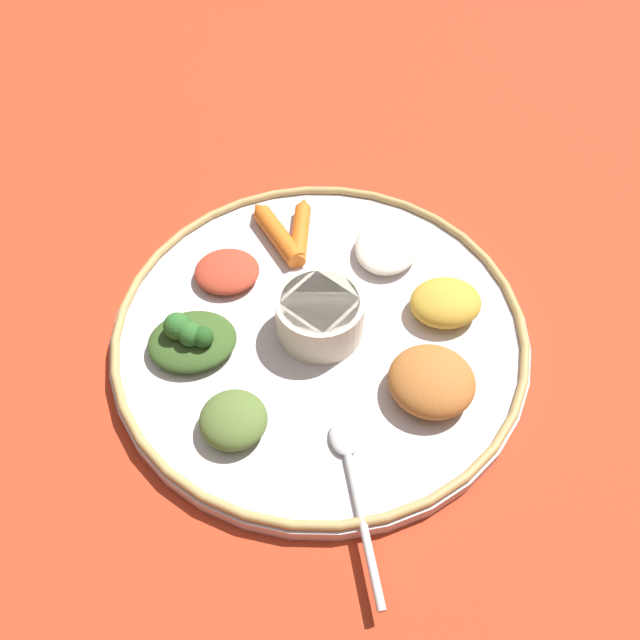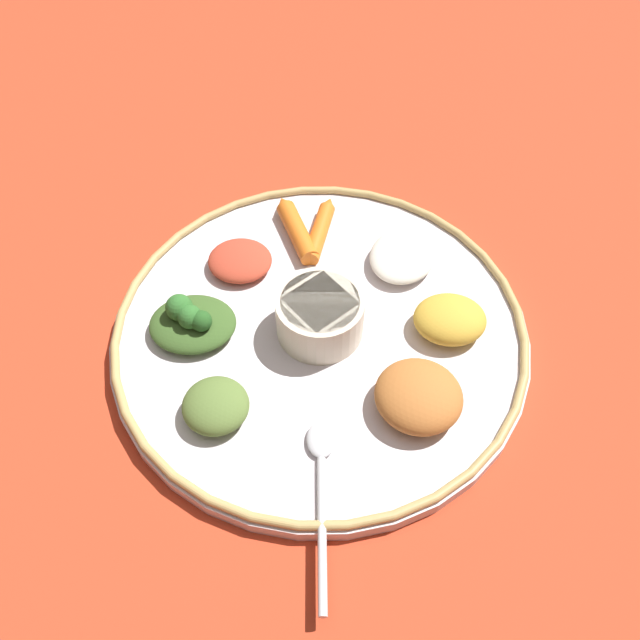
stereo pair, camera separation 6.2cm
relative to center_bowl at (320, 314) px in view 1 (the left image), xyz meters
name	(u,v)px [view 1 (the left image)]	position (x,y,z in m)	size (l,w,h in m)	color
ground_plane	(320,339)	(0.00, 0.00, -0.04)	(2.40, 2.40, 0.00)	#B7381E
platter	(320,334)	(0.00, 0.00, -0.03)	(0.39, 0.39, 0.01)	silver
platter_rim	(320,328)	(0.00, 0.00, -0.02)	(0.38, 0.38, 0.01)	tan
center_bowl	(320,314)	(0.00, 0.00, 0.00)	(0.08, 0.08, 0.04)	beige
spoon	(353,476)	(-0.14, 0.04, -0.02)	(0.15, 0.06, 0.01)	silver
greens_pile	(191,339)	(0.03, 0.11, -0.01)	(0.09, 0.10, 0.04)	#385623
carrot_near_spoon	(301,230)	(0.12, -0.04, -0.01)	(0.09, 0.06, 0.02)	orange
carrot_outer	(276,232)	(0.12, -0.01, -0.01)	(0.09, 0.02, 0.02)	orange
mound_chickpea	(432,381)	(-0.10, -0.05, -0.01)	(0.07, 0.07, 0.03)	#B2662D
mound_berbere_red	(227,271)	(0.10, 0.05, -0.01)	(0.06, 0.06, 0.02)	#B73D28
mound_lentil_yellow	(446,303)	(-0.03, -0.11, -0.01)	(0.07, 0.06, 0.03)	gold
mound_collards	(233,420)	(-0.06, 0.11, -0.01)	(0.06, 0.06, 0.03)	#567033
mound_rice_white	(387,247)	(0.05, -0.10, -0.01)	(0.08, 0.06, 0.02)	silver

